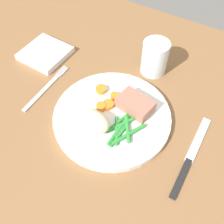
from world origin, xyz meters
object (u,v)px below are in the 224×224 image
Objects in this scene: water_glass at (154,60)px; fork at (46,88)px; meat_portion at (135,104)px; knife at (190,157)px; napkin at (45,53)px; dinner_plate at (112,117)px.

fork is at bearing -136.36° from water_glass.
knife is at bearing -16.27° from meat_portion.
meat_portion reaches higher than fork.
fork is 27.68cm from water_glass.
napkin is (-29.78, 5.05, -2.22)cm from meat_portion.
napkin is (-7.71, 9.41, 0.60)cm from fork.
dinner_plate is at bearing -1.94° from fork.
fork is at bearing -179.21° from dinner_plate.
fork is at bearing -179.97° from knife.
knife is at bearing -11.89° from napkin.
dinner_plate is 3.01× the size of water_glass.
water_glass is (-2.20, 14.59, 0.64)cm from meat_portion.
knife is at bearing -47.76° from water_glass.
dinner_plate is 5.84cm from meat_portion.
knife is 2.37× the size of water_glass.
water_glass reaches higher than knife.
fork is 1.92× the size of water_glass.
napkin is at bearing 160.79° from dinner_plate.
knife is 25.87cm from water_glass.
water_glass is 29.32cm from napkin.
dinner_plate is 3.37× the size of meat_portion.
meat_portion is 22.68cm from fork.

